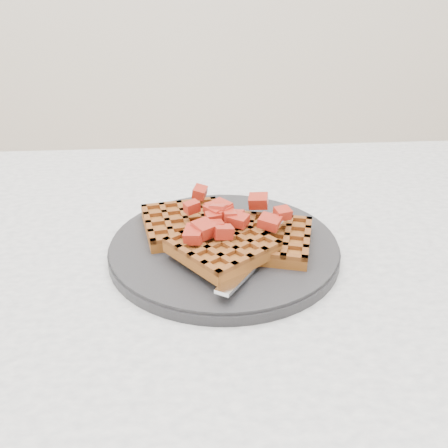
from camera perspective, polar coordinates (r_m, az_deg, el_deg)
name	(u,v)px	position (r m, az deg, el deg)	size (l,w,h in m)	color
table	(334,329)	(0.68, 12.51, -11.62)	(1.20, 0.80, 0.75)	silver
plate	(224,248)	(0.60, 0.00, -2.71)	(0.27, 0.27, 0.02)	black
waffles	(224,235)	(0.58, 0.04, -1.28)	(0.21, 0.20, 0.03)	#93521F
strawberry_pile	(224,213)	(0.57, 0.00, 1.23)	(0.15, 0.15, 0.02)	maroon
fork	(261,251)	(0.56, 4.21, -3.13)	(0.02, 0.18, 0.02)	silver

